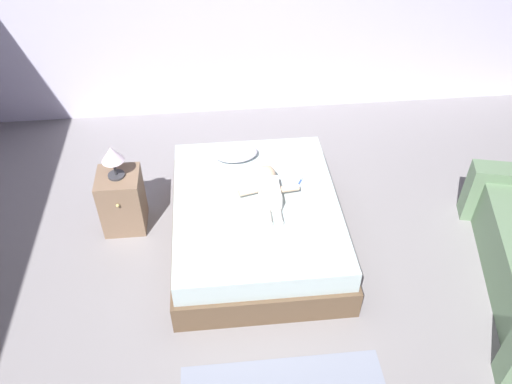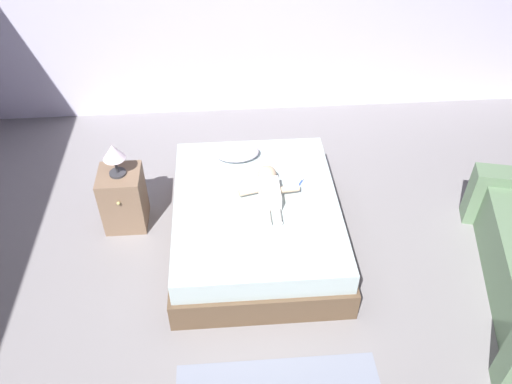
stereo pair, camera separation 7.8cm
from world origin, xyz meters
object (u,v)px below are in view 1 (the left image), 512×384
(pillow, at_px, (235,152))
(toothbrush, at_px, (300,182))
(lamp, at_px, (112,156))
(baby, at_px, (269,189))
(bed, at_px, (256,221))
(nightstand, at_px, (122,201))

(pillow, bearing_deg, toothbrush, -37.66)
(toothbrush, xyz_separation_m, lamp, (-1.55, 0.12, 0.30))
(pillow, height_order, baby, baby)
(bed, bearing_deg, toothbrush, 26.23)
(nightstand, xyz_separation_m, lamp, (0.00, 0.00, 0.49))
(lamp, bearing_deg, nightstand, -90.00)
(nightstand, bearing_deg, baby, -11.49)
(toothbrush, bearing_deg, baby, -155.04)
(bed, distance_m, lamp, 1.31)
(bed, distance_m, nightstand, 1.19)
(toothbrush, height_order, lamp, lamp)
(pillow, relative_size, nightstand, 0.73)
(toothbrush, distance_m, lamp, 1.58)
(pillow, distance_m, toothbrush, 0.67)
(bed, relative_size, lamp, 5.92)
(pillow, height_order, lamp, lamp)
(pillow, distance_m, baby, 0.59)
(baby, bearing_deg, bed, -150.62)
(nightstand, bearing_deg, toothbrush, -4.55)
(pillow, relative_size, toothbrush, 3.56)
(baby, height_order, toothbrush, baby)
(lamp, bearing_deg, pillow, 15.71)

